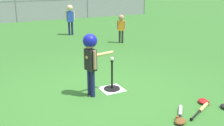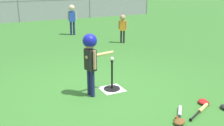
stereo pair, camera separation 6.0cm
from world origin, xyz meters
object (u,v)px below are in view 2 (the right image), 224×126
at_px(spare_bat_wood, 202,109).
at_px(glove_by_plate, 179,121).
at_px(batter_child, 90,52).
at_px(fielder_deep_right, 72,16).
at_px(batting_tee, 112,85).
at_px(glove_near_bats, 203,102).
at_px(fielder_near_left, 123,25).
at_px(baseball_on_tee, 112,59).
at_px(spare_bat_silver, 180,113).

bearing_deg(spare_bat_wood, glove_by_plate, -165.43).
bearing_deg(batter_child, fielder_deep_right, 74.95).
height_order(batting_tee, glove_near_bats, batting_tee).
height_order(batter_child, fielder_deep_right, fielder_deep_right).
distance_m(batter_child, glove_near_bats, 2.18).
bearing_deg(spare_bat_wood, fielder_near_left, 76.06).
relative_size(batting_tee, fielder_near_left, 0.61).
xyz_separation_m(glove_by_plate, glove_near_bats, (0.83, 0.35, 0.00)).
xyz_separation_m(spare_bat_wood, glove_near_bats, (0.22, 0.19, 0.01)).
xyz_separation_m(baseball_on_tee, spare_bat_silver, (0.50, -1.44, -0.61)).
distance_m(fielder_deep_right, glove_by_plate, 7.44).
height_order(baseball_on_tee, glove_by_plate, baseball_on_tee).
distance_m(baseball_on_tee, fielder_near_left, 4.17).
bearing_deg(fielder_deep_right, baseball_on_tee, -100.72).
bearing_deg(baseball_on_tee, glove_by_plate, -79.07).
bearing_deg(spare_bat_wood, batting_tee, 121.95).
height_order(fielder_deep_right, spare_bat_wood, fielder_deep_right).
relative_size(fielder_near_left, glove_near_bats, 3.62).
distance_m(batter_child, spare_bat_silver, 1.86).
relative_size(batter_child, fielder_near_left, 1.21).
xyz_separation_m(fielder_deep_right, spare_bat_silver, (-0.58, -7.16, -0.74)).
xyz_separation_m(batter_child, glove_near_bats, (1.63, -1.21, -0.81)).
distance_m(fielder_deep_right, fielder_near_left, 2.43).
height_order(fielder_deep_right, glove_by_plate, fielder_deep_right).
distance_m(batting_tee, baseball_on_tee, 0.55).
distance_m(fielder_deep_right, spare_bat_wood, 7.25).
bearing_deg(spare_bat_wood, baseball_on_tee, 121.95).
bearing_deg(fielder_deep_right, fielder_near_left, -63.15).
bearing_deg(spare_bat_wood, spare_bat_silver, 173.16).
distance_m(spare_bat_wood, glove_near_bats, 0.29).
height_order(fielder_deep_right, spare_bat_silver, fielder_deep_right).
bearing_deg(batting_tee, glove_by_plate, -79.07).
relative_size(baseball_on_tee, spare_bat_silver, 0.14).
xyz_separation_m(baseball_on_tee, spare_bat_wood, (0.93, -1.49, -0.61)).
bearing_deg(batting_tee, fielder_deep_right, 79.28).
bearing_deg(baseball_on_tee, batting_tee, 90.00).
relative_size(batting_tee, spare_bat_silver, 1.13).
bearing_deg(spare_bat_silver, fielder_near_left, 71.44).
relative_size(baseball_on_tee, fielder_deep_right, 0.06).
relative_size(batter_child, fielder_deep_right, 1.00).
bearing_deg(glove_near_bats, spare_bat_wood, -139.33).
distance_m(fielder_near_left, spare_bat_silver, 5.30).
height_order(batting_tee, batter_child, batter_child).
xyz_separation_m(batting_tee, spare_bat_silver, (0.50, -1.44, -0.06)).
xyz_separation_m(baseball_on_tee, glove_by_plate, (0.32, -1.65, -0.60)).
relative_size(batting_tee, spare_bat_wood, 0.89).
xyz_separation_m(fielder_deep_right, fielder_near_left, (1.10, -2.17, -0.13)).
relative_size(fielder_deep_right, spare_bat_wood, 1.77).
distance_m(fielder_deep_right, glove_near_bats, 7.05).
height_order(baseball_on_tee, fielder_deep_right, fielder_deep_right).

